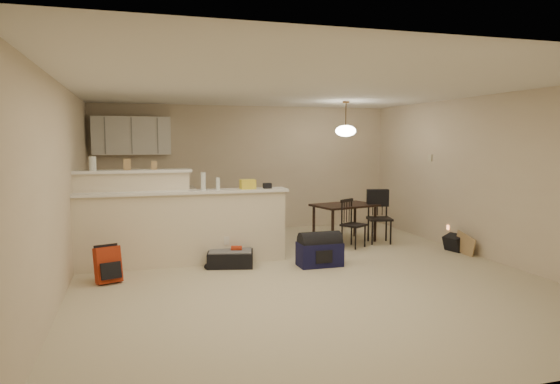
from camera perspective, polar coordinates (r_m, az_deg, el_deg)
name	(u,v)px	position (r m, az deg, el deg)	size (l,w,h in m)	color
room	(302,182)	(6.75, 2.48, 1.12)	(7.00, 7.02, 2.50)	beige
breakfast_bar	(165,224)	(7.46, -12.96, -3.53)	(3.08, 0.58, 1.39)	beige
upper_cabinets	(132,136)	(9.69, -16.60, 6.19)	(1.40, 0.34, 0.70)	white
kitchen_counter	(145,214)	(9.66, -15.16, -2.40)	(1.80, 0.60, 0.90)	white
thermostat	(430,158)	(9.45, 16.77, 3.77)	(0.02, 0.12, 0.12)	beige
jar	(93,163)	(7.52, -20.63, 3.07)	(0.10, 0.10, 0.20)	silver
cereal_box	(127,164)	(7.50, -17.07, 3.03)	(0.10, 0.07, 0.16)	tan
small_box	(154,165)	(7.50, -14.20, 2.96)	(0.08, 0.06, 0.12)	tan
bottle_a	(203,181)	(7.36, -8.76, 1.22)	(0.07, 0.07, 0.26)	silver
bottle_b	(218,184)	(7.39, -7.11, 0.95)	(0.06, 0.06, 0.18)	silver
bag_lump	(248,184)	(7.48, -3.71, 0.89)	(0.22, 0.18, 0.14)	tan
pouch	(267,186)	(7.55, -1.47, 0.72)	(0.12, 0.10, 0.08)	tan
dining_table	(345,209)	(9.01, 7.39, -1.91)	(1.22, 0.95, 0.67)	black
pendant_lamp	(346,130)	(8.93, 7.51, 7.00)	(0.36, 0.36, 0.62)	brown
dining_chair_near	(354,224)	(8.57, 8.42, -3.58)	(0.36, 0.34, 0.82)	black
dining_chair_far	(380,217)	(9.00, 11.32, -2.84)	(0.40, 0.38, 0.92)	black
suitcase	(230,259)	(7.30, -5.69, -7.61)	(0.65, 0.42, 0.22)	black
red_backpack	(108,265)	(6.81, -19.08, -7.87)	(0.31, 0.19, 0.46)	#AC2D13
navy_duffel	(320,254)	(7.30, 4.55, -7.10)	(0.63, 0.34, 0.34)	#111238
black_daypack	(455,243)	(8.72, 19.33, -5.54)	(0.30, 0.21, 0.26)	black
cardboard_sheet	(465,244)	(8.50, 20.38, -5.64)	(0.43, 0.02, 0.33)	tan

